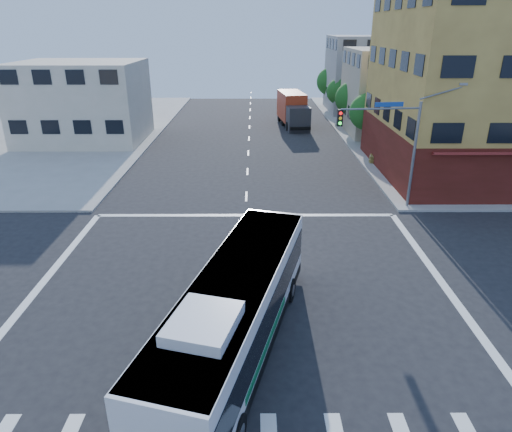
{
  "coord_description": "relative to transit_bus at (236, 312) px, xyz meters",
  "views": [
    {
      "loc": [
        0.58,
        -17.58,
        11.31
      ],
      "look_at": [
        0.66,
        3.7,
        2.38
      ],
      "focal_mm": 32.0,
      "sensor_mm": 36.0,
      "label": 1
    }
  ],
  "objects": [
    {
      "name": "parked_car",
      "position": [
        11.99,
        26.39,
        -1.07
      ],
      "size": [
        2.83,
        4.5,
        1.43
      ],
      "primitive_type": "imported",
      "rotation": [
        0.0,
        0.0,
        -0.29
      ],
      "color": "tan",
      "rests_on": "ground"
    },
    {
      "name": "street_tree_a",
      "position": [
        11.99,
        31.75,
        1.81
      ],
      "size": [
        3.6,
        3.6,
        5.53
      ],
      "color": "#392314",
      "rests_on": "ground"
    },
    {
      "name": "street_tree_c",
      "position": [
        11.99,
        47.75,
        1.68
      ],
      "size": [
        3.4,
        3.4,
        5.29
      ],
      "color": "#392314",
      "rests_on": "ground"
    },
    {
      "name": "building_east_far",
      "position": [
        17.06,
        51.8,
        3.23
      ],
      "size": [
        12.06,
        10.06,
        10.0
      ],
      "color": "#969591",
      "rests_on": "ground"
    },
    {
      "name": "signal_mast_ne",
      "position": [
        9.16,
        14.44,
        3.2
      ],
      "size": [
        7.91,
        1.13,
        8.07
      ],
      "color": "slate",
      "rests_on": "ground"
    },
    {
      "name": "transit_bus",
      "position": [
        0.0,
        0.0,
        0.0
      ],
      "size": [
        5.77,
        12.55,
        3.64
      ],
      "rotation": [
        0.0,
        0.0,
        -0.27
      ],
      "color": "black",
      "rests_on": "ground"
    },
    {
      "name": "street_tree_d",
      "position": [
        11.99,
        55.75,
        2.1
      ],
      "size": [
        4.0,
        4.0,
        6.03
      ],
      "color": "#392314",
      "rests_on": "ground"
    },
    {
      "name": "ground",
      "position": [
        0.08,
        3.82,
        -1.78
      ],
      "size": [
        120.0,
        120.0,
        0.0
      ],
      "primitive_type": "plane",
      "color": "black",
      "rests_on": "ground"
    },
    {
      "name": "building_west",
      "position": [
        -16.93,
        33.8,
        2.23
      ],
      "size": [
        12.06,
        10.06,
        8.0
      ],
      "color": "beige",
      "rests_on": "ground"
    },
    {
      "name": "street_tree_b",
      "position": [
        11.99,
        39.75,
        1.97
      ],
      "size": [
        3.8,
        3.8,
        5.79
      ],
      "color": "#392314",
      "rests_on": "ground"
    },
    {
      "name": "box_truck",
      "position": [
        5.31,
        41.51,
        0.09
      ],
      "size": [
        3.49,
        8.82,
        3.86
      ],
      "rotation": [
        0.0,
        0.0,
        0.12
      ],
      "color": "#292A2F",
      "rests_on": "ground"
    },
    {
      "name": "corner_building_ne",
      "position": [
        20.07,
        22.3,
        4.11
      ],
      "size": [
        18.1,
        15.44,
        14.0
      ],
      "color": "gold",
      "rests_on": "ground"
    },
    {
      "name": "building_east_near",
      "position": [
        17.06,
        37.8,
        2.73
      ],
      "size": [
        12.06,
        10.06,
        9.0
      ],
      "color": "tan",
      "rests_on": "ground"
    }
  ]
}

